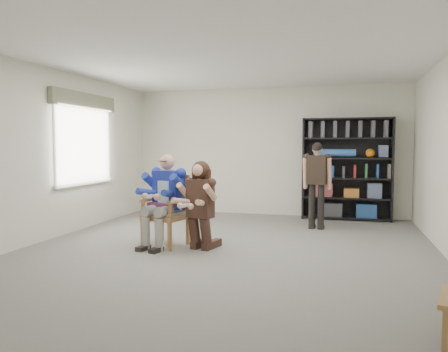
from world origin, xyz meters
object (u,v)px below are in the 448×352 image
(seated_man, at_px, (165,200))
(kneeling_woman, at_px, (199,206))
(standing_man, at_px, (317,186))
(bookshelf, at_px, (347,169))
(armchair, at_px, (165,211))

(seated_man, relative_size, kneeling_woman, 1.09)
(seated_man, distance_m, standing_man, 2.92)
(bookshelf, bearing_deg, kneeling_woman, -122.05)
(armchair, bearing_deg, standing_man, 56.35)
(armchair, xyz_separation_m, kneeling_woman, (0.58, -0.12, 0.10))
(kneeling_woman, distance_m, bookshelf, 3.97)
(kneeling_woman, relative_size, standing_man, 0.81)
(standing_man, bearing_deg, seated_man, -129.37)
(seated_man, relative_size, bookshelf, 0.67)
(seated_man, height_order, bookshelf, bookshelf)
(kneeling_woman, bearing_deg, seated_man, -178.10)
(bookshelf, distance_m, standing_man, 1.38)
(armchair, height_order, standing_man, standing_man)
(seated_man, relative_size, standing_man, 0.89)
(armchair, bearing_deg, kneeling_woman, 1.90)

